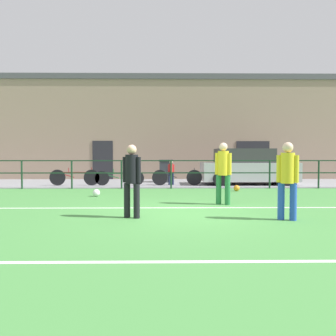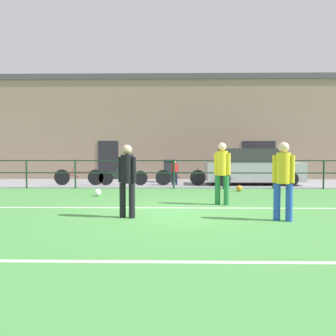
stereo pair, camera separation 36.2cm
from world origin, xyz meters
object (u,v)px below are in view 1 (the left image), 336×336
Objects in this scene: bicycle_parked_2 at (119,178)px; spectator_child at (171,171)px; soccer_ball_match at (96,193)px; bicycle_parked_1 at (177,177)px; player_winger at (223,169)px; bicycle_parked_0 at (74,177)px; trash_bin_0 at (166,171)px; player_striker at (287,176)px; soccer_ball_spare at (237,188)px; parked_car_red at (247,167)px; player_goalkeeper at (132,176)px.

spectator_child is at bearing 5.70° from bicycle_parked_2.
bicycle_parked_1 reaches higher than soccer_ball_match.
player_winger reaches higher than bicycle_parked_1.
bicycle_parked_0 reaches higher than bicycle_parked_2.
player_winger reaches higher than bicycle_parked_0.
bicycle_parked_2 is at bearing -139.55° from trash_bin_0.
player_striker reaches higher than spectator_child.
bicycle_parked_2 is at bearing 154.69° from soccer_ball_spare.
parked_car_red is at bearing 176.66° from spectator_child.
player_winger is at bearing 136.91° from player_striker.
player_winger is (-0.98, 2.31, 0.03)m from player_striker.
soccer_ball_spare is 4.78m from trash_bin_0.
bicycle_parked_0 is at bearing 160.08° from player_winger.
player_striker is at bearing -50.93° from bicycle_parked_0.
bicycle_parked_1 is at bearing -0.00° from bicycle_parked_0.
soccer_ball_match is 4.15m from bicycle_parked_0.
trash_bin_0 reaches higher than soccer_ball_spare.
parked_car_red reaches higher than soccer_ball_spare.
bicycle_parked_1 is at bearing -75.84° from player_goalkeeper.
soccer_ball_spare is 3.04m from parked_car_red.
soccer_ball_spare is at bearing 17.60° from soccer_ball_match.
trash_bin_0 is (-0.21, 1.53, -0.07)m from spectator_child.
soccer_ball_spare is at bearing 98.33° from player_winger.
player_striker is 10.09m from trash_bin_0.
player_winger is 5.83m from bicycle_parked_1.
player_goalkeeper is 9.51m from trash_bin_0.
spectator_child is (1.05, 7.94, -0.28)m from player_goalkeeper.
player_striker is 10.34m from bicycle_parked_0.
parked_car_red reaches higher than trash_bin_0.
soccer_ball_match is 5.22m from soccer_ball_spare.
trash_bin_0 reaches higher than bicycle_parked_2.
player_striker reaches higher than parked_car_red.
spectator_child is at bearing 134.69° from soccer_ball_spare.
player_striker is 5.86m from soccer_ball_spare.
bicycle_parked_1 is (-2.03, 8.02, -0.57)m from player_striker.
player_winger is at bearing -26.23° from soccer_ball_match.
soccer_ball_match is 6.04m from trash_bin_0.
bicycle_parked_0 is at bearing -5.64° from spectator_child.
spectator_child is 4.24m from bicycle_parked_0.
soccer_ball_spare is at bearing -18.45° from bicycle_parked_0.
parked_car_red is 3.87m from trash_bin_0.
player_striker reaches higher than bicycle_parked_2.
spectator_child is at bearing 137.72° from bicycle_parked_1.
player_goalkeeper is 8.02m from spectator_child.
player_goalkeeper is 7.83m from bicycle_parked_2.
parked_car_red reaches higher than spectator_child.
bicycle_parked_1 is (-1.06, 5.70, -0.60)m from player_winger.
spectator_child reaches higher than soccer_ball_match.
parked_car_red is (1.05, 2.77, 0.67)m from soccer_ball_spare.
parked_car_red is 1.94× the size of bicycle_parked_1.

